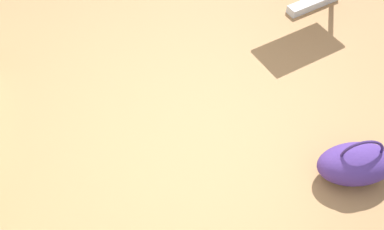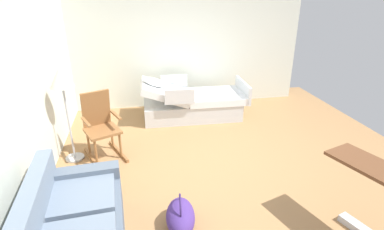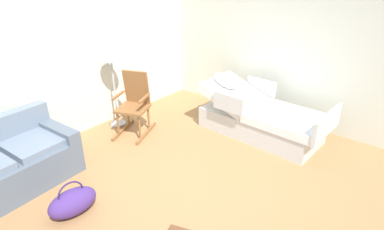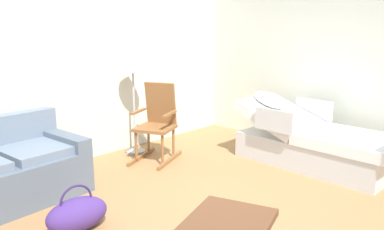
# 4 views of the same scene
# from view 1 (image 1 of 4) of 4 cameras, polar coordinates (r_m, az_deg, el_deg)

# --- Properties ---
(ground_plane) EXTENTS (6.36, 6.36, 0.00)m
(ground_plane) POSITION_cam_1_polar(r_m,az_deg,el_deg) (3.49, -4.38, -1.13)
(ground_plane) COLOR #9E7247
(duffel_bag) EXTENTS (0.59, 0.38, 0.43)m
(duffel_bag) POSITION_cam_1_polar(r_m,az_deg,el_deg) (3.29, 20.87, -6.03)
(duffel_bag) COLOR #472D7A
(duffel_bag) RESTS_ON ground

